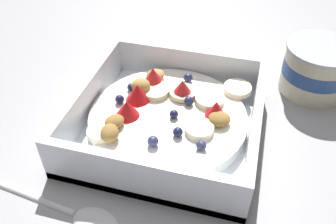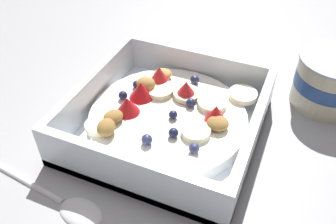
# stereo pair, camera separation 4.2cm
# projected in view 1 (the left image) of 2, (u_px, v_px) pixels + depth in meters

# --- Properties ---
(ground_plane) EXTENTS (2.40, 2.40, 0.00)m
(ground_plane) POSITION_uv_depth(u_px,v_px,m) (172.00, 137.00, 0.44)
(ground_plane) COLOR #9E9EA3
(fruit_bowl) EXTENTS (0.21, 0.21, 0.06)m
(fruit_bowl) POSITION_uv_depth(u_px,v_px,m) (168.00, 118.00, 0.43)
(fruit_bowl) COLOR white
(fruit_bowl) RESTS_ON ground
(spoon) EXTENTS (0.04, 0.17, 0.01)m
(spoon) POSITION_uv_depth(u_px,v_px,m) (72.00, 211.00, 0.35)
(spoon) COLOR silver
(spoon) RESTS_ON ground
(yogurt_cup) EXTENTS (0.09, 0.09, 0.07)m
(yogurt_cup) POSITION_uv_depth(u_px,v_px,m) (317.00, 69.00, 0.48)
(yogurt_cup) COLOR beige
(yogurt_cup) RESTS_ON ground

